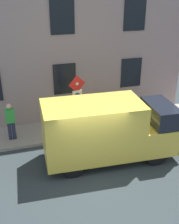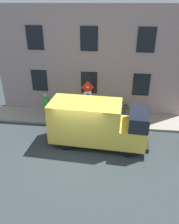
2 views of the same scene
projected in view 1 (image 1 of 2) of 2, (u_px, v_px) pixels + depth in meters
name	position (u px, v px, depth m)	size (l,w,h in m)	color
ground_plane	(91.00, 170.00, 11.19)	(80.00, 80.00, 0.00)	#2F383A
sidewalk_slab	(71.00, 129.00, 14.02)	(2.05, 14.70, 0.14)	gray
building_facade	(62.00, 51.00, 13.70)	(0.75, 12.70, 7.16)	gray
sign_post_stacked	(77.00, 100.00, 12.56)	(0.19, 0.55, 2.77)	#474C47
delivery_van	(107.00, 129.00, 11.35)	(2.29, 5.43, 2.50)	#E3C746
bicycle_orange	(126.00, 109.00, 15.05)	(0.46, 1.72, 0.89)	black
bicycle_blue	(112.00, 111.00, 14.84)	(0.46, 1.72, 0.89)	black
bicycle_purple	(97.00, 113.00, 14.63)	(0.46, 1.72, 0.89)	black
pedestrian	(11.00, 120.00, 12.63)	(0.27, 0.40, 1.72)	#262B47
litter_bin	(71.00, 126.00, 13.18)	(0.44, 0.44, 0.90)	#2D5133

